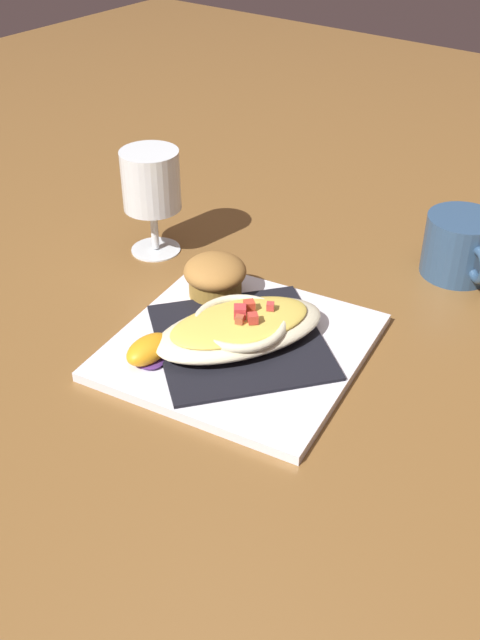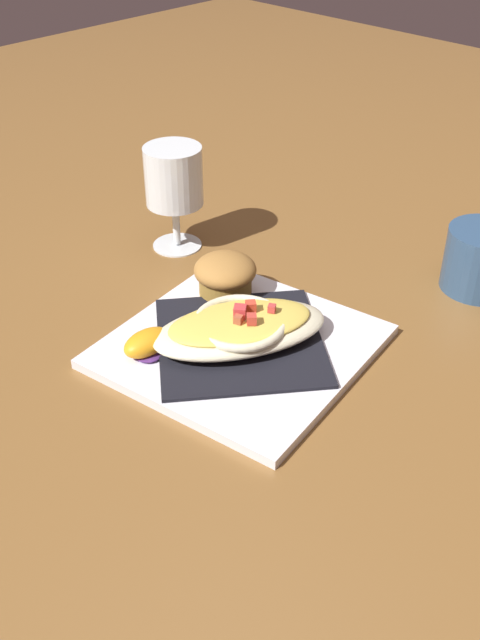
{
  "view_description": "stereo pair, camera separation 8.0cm",
  "coord_description": "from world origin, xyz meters",
  "px_view_note": "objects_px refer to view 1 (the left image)",
  "views": [
    {
      "loc": [
        0.4,
        -0.52,
        0.5
      ],
      "look_at": [
        0.0,
        0.0,
        0.04
      ],
      "focal_mm": 41.69,
      "sensor_mm": 36.0,
      "label": 1
    },
    {
      "loc": [
        0.46,
        -0.47,
        0.5
      ],
      "look_at": [
        0.0,
        0.0,
        0.04
      ],
      "focal_mm": 41.69,
      "sensor_mm": 36.0,
      "label": 2
    }
  ],
  "objects_px": {
    "gratin_dish": "(240,327)",
    "stemmed_glass": "(151,186)",
    "square_plate": "(240,346)",
    "muffin": "(215,276)",
    "orange_garnish": "(149,350)",
    "coffee_mug": "(460,248)"
  },
  "relations": [
    {
      "from": "muffin",
      "to": "orange_garnish",
      "type": "bearing_deg",
      "value": -80.94
    },
    {
      "from": "square_plate",
      "to": "coffee_mug",
      "type": "relative_size",
      "value": 2.46
    },
    {
      "from": "orange_garnish",
      "to": "stemmed_glass",
      "type": "xyz_separation_m",
      "value": [
        -0.17,
        0.19,
        0.07
      ]
    },
    {
      "from": "orange_garnish",
      "to": "stemmed_glass",
      "type": "bearing_deg",
      "value": 131.03
    },
    {
      "from": "gratin_dish",
      "to": "muffin",
      "type": "height_order",
      "value": "muffin"
    },
    {
      "from": "gratin_dish",
      "to": "orange_garnish",
      "type": "height_order",
      "value": "gratin_dish"
    },
    {
      "from": "gratin_dish",
      "to": "stemmed_glass",
      "type": "height_order",
      "value": "stemmed_glass"
    },
    {
      "from": "square_plate",
      "to": "muffin",
      "type": "relative_size",
      "value": 3.47
    },
    {
      "from": "muffin",
      "to": "coffee_mug",
      "type": "distance_m",
      "value": 0.32
    },
    {
      "from": "gratin_dish",
      "to": "muffin",
      "type": "distance_m",
      "value": 0.1
    },
    {
      "from": "muffin",
      "to": "square_plate",
      "type": "bearing_deg",
      "value": -35.84
    },
    {
      "from": "orange_garnish",
      "to": "muffin",
      "type": "bearing_deg",
      "value": 99.06
    },
    {
      "from": "gratin_dish",
      "to": "stemmed_glass",
      "type": "xyz_separation_m",
      "value": [
        -0.23,
        0.11,
        0.06
      ]
    },
    {
      "from": "orange_garnish",
      "to": "stemmed_glass",
      "type": "distance_m",
      "value": 0.27
    },
    {
      "from": "muffin",
      "to": "orange_garnish",
      "type": "height_order",
      "value": "muffin"
    },
    {
      "from": "orange_garnish",
      "to": "square_plate",
      "type": "bearing_deg",
      "value": 54.07
    },
    {
      "from": "square_plate",
      "to": "orange_garnish",
      "type": "xyz_separation_m",
      "value": [
        -0.06,
        -0.08,
        0.02
      ]
    },
    {
      "from": "square_plate",
      "to": "gratin_dish",
      "type": "distance_m",
      "value": 0.03
    },
    {
      "from": "square_plate",
      "to": "stemmed_glass",
      "type": "relative_size",
      "value": 1.83
    },
    {
      "from": "gratin_dish",
      "to": "orange_garnish",
      "type": "bearing_deg",
      "value": -125.93
    },
    {
      "from": "coffee_mug",
      "to": "square_plate",
      "type": "bearing_deg",
      "value": -112.12
    },
    {
      "from": "gratin_dish",
      "to": "stemmed_glass",
      "type": "relative_size",
      "value": 1.54
    }
  ]
}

